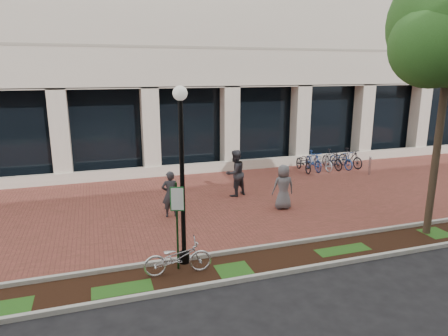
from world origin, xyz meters
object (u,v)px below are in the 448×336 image
object	(u,v)px
bollard	(370,166)
locked_bicycle	(178,257)
pedestrian_left	(170,194)
parking_sign	(177,215)
bike_rack_cluster	(327,160)
pedestrian_mid	(235,173)
lamppost	(182,168)
pedestrian_right	(283,187)

from	to	relation	value
bollard	locked_bicycle	bearing A→B (deg)	-148.50
pedestrian_left	bollard	xyz separation A→B (m)	(10.26, 2.60, -0.34)
parking_sign	bike_rack_cluster	world-z (taller)	parking_sign
parking_sign	pedestrian_mid	xyz separation A→B (m)	(3.48, 5.38, -0.54)
lamppost	bollard	distance (m)	12.40
pedestrian_left	lamppost	bearing A→B (deg)	89.13
locked_bicycle	pedestrian_mid	size ratio (longest dim) A/B	0.90
pedestrian_left	pedestrian_right	xyz separation A→B (m)	(4.07, -0.46, 0.01)
bollard	bike_rack_cluster	bearing A→B (deg)	128.65
bike_rack_cluster	pedestrian_right	bearing A→B (deg)	-136.58
lamppost	pedestrian_right	world-z (taller)	lamppost
bollard	lamppost	bearing A→B (deg)	-149.97
lamppost	bollard	bearing A→B (deg)	30.03
pedestrian_left	pedestrian_mid	world-z (taller)	pedestrian_mid
locked_bicycle	pedestrian_right	bearing A→B (deg)	-49.25
locked_bicycle	pedestrian_mid	world-z (taller)	pedestrian_mid
parking_sign	pedestrian_right	distance (m)	5.74
bollard	bike_rack_cluster	distance (m)	2.12
parking_sign	lamppost	world-z (taller)	lamppost
locked_bicycle	pedestrian_right	world-z (taller)	pedestrian_right
parking_sign	pedestrian_mid	bearing A→B (deg)	73.27
parking_sign	lamppost	bearing A→B (deg)	70.21
locked_bicycle	bike_rack_cluster	size ratio (longest dim) A/B	0.49
lamppost	bike_rack_cluster	size ratio (longest dim) A/B	1.32
parking_sign	pedestrian_right	bearing A→B (deg)	52.17
parking_sign	pedestrian_left	size ratio (longest dim) A/B	1.41
parking_sign	pedestrian_left	distance (m)	3.91
pedestrian_right	pedestrian_left	bearing A→B (deg)	-1.29
bike_rack_cluster	parking_sign	bearing A→B (deg)	-140.30
bike_rack_cluster	lamppost	bearing A→B (deg)	-140.71
pedestrian_mid	bike_rack_cluster	xyz separation A→B (m)	(5.99, 2.69, -0.47)
bollard	parking_sign	bearing A→B (deg)	-149.27
parking_sign	locked_bicycle	xyz separation A→B (m)	(-0.06, -0.23, -1.03)
pedestrian_right	lamppost	bearing A→B (deg)	39.99
lamppost	bike_rack_cluster	xyz separation A→B (m)	(9.25, 7.77, -2.12)
pedestrian_left	pedestrian_right	world-z (taller)	pedestrian_right
pedestrian_mid	parking_sign	bearing A→B (deg)	33.49
pedestrian_left	pedestrian_mid	bearing A→B (deg)	-147.69
bollard	pedestrian_mid	bearing A→B (deg)	-171.95
pedestrian_left	parking_sign	bearing A→B (deg)	86.29
locked_bicycle	pedestrian_left	world-z (taller)	pedestrian_left
lamppost	pedestrian_mid	world-z (taller)	lamppost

